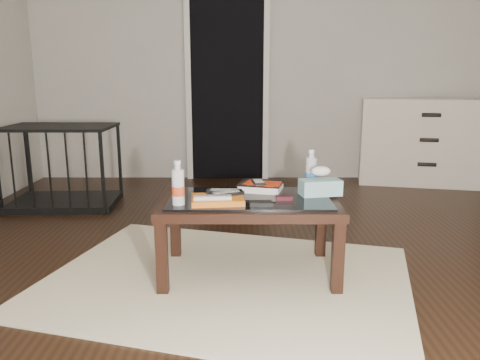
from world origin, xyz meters
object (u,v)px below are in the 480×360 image
(water_bottle_right, at_px, (311,169))
(tissue_box, at_px, (320,187))
(dresser, at_px, (419,141))
(textbook, at_px, (261,187))
(pet_crate, at_px, (64,180))
(water_bottle_left, at_px, (178,183))
(coffee_table, at_px, (249,208))

(water_bottle_right, relative_size, tissue_box, 1.03)
(dresser, bearing_deg, textbook, -116.42)
(water_bottle_right, bearing_deg, tissue_box, -78.79)
(pet_crate, bearing_deg, water_bottle_right, -35.23)
(pet_crate, bearing_deg, tissue_box, -38.02)
(pet_crate, xyz_separation_m, water_bottle_left, (1.23, -1.62, 0.35))
(dresser, distance_m, pet_crate, 3.58)
(dresser, height_order, tissue_box, dresser)
(dresser, xyz_separation_m, water_bottle_right, (-1.47, -2.15, 0.13))
(coffee_table, height_order, water_bottle_left, water_bottle_left)
(pet_crate, height_order, textbook, pet_crate)
(pet_crate, height_order, water_bottle_left, pet_crate)
(textbook, distance_m, water_bottle_left, 0.56)
(coffee_table, relative_size, water_bottle_left, 4.20)
(dresser, xyz_separation_m, textbook, (-1.78, -2.20, 0.03))
(pet_crate, distance_m, water_bottle_right, 2.37)
(coffee_table, xyz_separation_m, water_bottle_right, (0.38, 0.22, 0.18))
(dresser, distance_m, water_bottle_left, 3.36)
(coffee_table, xyz_separation_m, dresser, (1.85, 2.37, 0.05))
(dresser, height_order, water_bottle_right, dresser)
(pet_crate, height_order, tissue_box, pet_crate)
(coffee_table, bearing_deg, textbook, 65.78)
(textbook, height_order, water_bottle_left, water_bottle_left)
(dresser, bearing_deg, water_bottle_right, -111.97)
(dresser, xyz_separation_m, water_bottle_left, (-2.23, -2.52, 0.13))
(dresser, relative_size, water_bottle_left, 5.38)
(textbook, xyz_separation_m, water_bottle_left, (-0.45, -0.31, 0.10))
(tissue_box, bearing_deg, water_bottle_right, 90.37)
(pet_crate, bearing_deg, textbook, -40.86)
(textbook, bearing_deg, dresser, 65.75)
(water_bottle_left, distance_m, tissue_box, 0.82)
(water_bottle_left, bearing_deg, textbook, 34.49)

